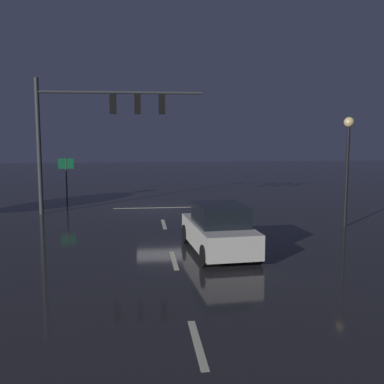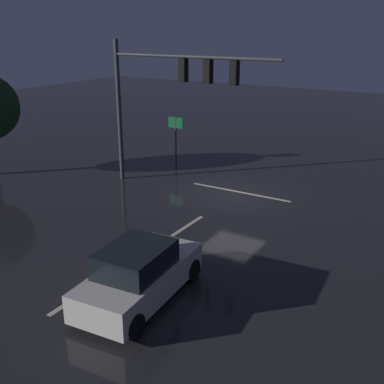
{
  "view_description": "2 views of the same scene",
  "coord_description": "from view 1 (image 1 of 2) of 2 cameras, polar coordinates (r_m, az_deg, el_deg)",
  "views": [
    {
      "loc": [
        1.1,
        24.59,
        4.13
      ],
      "look_at": [
        -1.17,
        4.99,
        1.58
      ],
      "focal_mm": 43.46,
      "sensor_mm": 36.0,
      "label": 1
    },
    {
      "loc": [
        -8.94,
        18.37,
        7.34
      ],
      "look_at": [
        0.17,
        3.39,
        1.18
      ],
      "focal_mm": 44.28,
      "sensor_mm": 36.0,
      "label": 2
    }
  ],
  "objects": [
    {
      "name": "ground_plane",
      "position": [
        24.96,
        -3.99,
        -2.17
      ],
      "size": [
        80.0,
        80.0,
        0.0
      ],
      "primitive_type": "plane",
      "color": "#232326"
    },
    {
      "name": "traffic_signal_assembly",
      "position": [
        24.13,
        -11.33,
        8.97
      ],
      "size": [
        8.33,
        0.47,
        6.79
      ],
      "color": "#383A3D",
      "rests_on": "ground_plane"
    },
    {
      "name": "lane_dash_far",
      "position": [
        21.03,
        -3.48,
        -3.96
      ],
      "size": [
        0.16,
        2.2,
        0.01
      ],
      "primitive_type": "cube",
      "rotation": [
        0.0,
        0.0,
        1.57
      ],
      "color": "beige",
      "rests_on": "ground_plane"
    },
    {
      "name": "lane_dash_mid",
      "position": [
        15.21,
        -2.22,
        -8.38
      ],
      "size": [
        0.16,
        2.2,
        0.01
      ],
      "primitive_type": "cube",
      "rotation": [
        0.0,
        0.0,
        1.57
      ],
      "color": "beige",
      "rests_on": "ground_plane"
    },
    {
      "name": "lane_dash_near",
      "position": [
        9.6,
        0.68,
        -18.09
      ],
      "size": [
        0.16,
        2.2,
        0.01
      ],
      "primitive_type": "cube",
      "rotation": [
        0.0,
        0.0,
        1.57
      ],
      "color": "beige",
      "rests_on": "ground_plane"
    },
    {
      "name": "stop_bar",
      "position": [
        25.58,
        -4.05,
        -1.93
      ],
      "size": [
        5.0,
        0.16,
        0.01
      ],
      "primitive_type": "cube",
      "color": "beige",
      "rests_on": "ground_plane"
    },
    {
      "name": "car_approaching",
      "position": [
        16.01,
        3.32,
        -4.66
      ],
      "size": [
        2.21,
        4.48,
        1.7
      ],
      "color": "silver",
      "rests_on": "ground_plane"
    },
    {
      "name": "street_lamp_left_kerb",
      "position": [
        21.16,
        18.58,
        4.91
      ],
      "size": [
        0.44,
        0.44,
        4.77
      ],
      "color": "black",
      "rests_on": "ground_plane"
    },
    {
      "name": "route_sign",
      "position": [
        28.35,
        -15.19,
        2.61
      ],
      "size": [
        0.9,
        0.1,
        2.64
      ],
      "color": "#383A3D",
      "rests_on": "ground_plane"
    }
  ]
}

